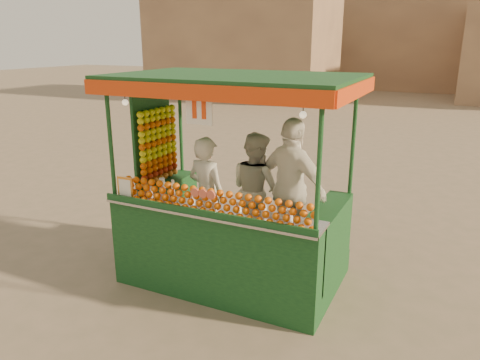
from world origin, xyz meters
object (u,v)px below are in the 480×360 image
at_px(juice_cart, 225,218).
at_px(vendor_left, 207,196).
at_px(vendor_right, 292,188).
at_px(vendor_middle, 256,190).

distance_m(juice_cart, vendor_left, 0.42).
bearing_deg(vendor_right, vendor_middle, 11.03).
relative_size(vendor_left, vendor_middle, 1.00).
relative_size(vendor_middle, vendor_right, 0.87).
xyz_separation_m(juice_cart, vendor_middle, (0.17, 0.63, 0.24)).
bearing_deg(vendor_right, juice_cart, 57.04).
relative_size(vendor_left, vendor_right, 0.86).
bearing_deg(juice_cart, vendor_right, 35.17).
bearing_deg(juice_cart, vendor_middle, 74.68).
distance_m(vendor_left, vendor_middle, 0.73).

